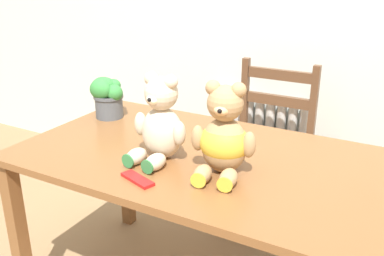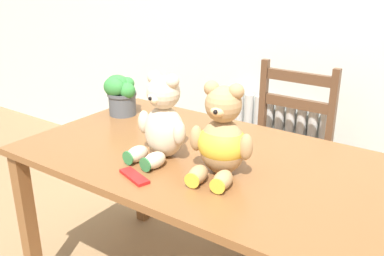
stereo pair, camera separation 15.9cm
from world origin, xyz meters
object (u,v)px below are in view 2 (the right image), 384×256
at_px(potted_plant, 121,93).
at_px(chocolate_bar, 134,176).
at_px(teddy_bear_left, 162,122).
at_px(wooden_chair_behind, 284,152).
at_px(teddy_bear_right, 222,139).

distance_m(potted_plant, chocolate_bar, 0.72).
bearing_deg(chocolate_bar, teddy_bear_left, 98.92).
bearing_deg(wooden_chair_behind, teddy_bear_right, 98.44).
relative_size(wooden_chair_behind, potted_plant, 4.73).
bearing_deg(chocolate_bar, teddy_bear_right, 41.53).
bearing_deg(potted_plant, chocolate_bar, -42.71).
bearing_deg(teddy_bear_left, wooden_chair_behind, -93.35).
bearing_deg(teddy_bear_left, teddy_bear_right, -174.87).
height_order(teddy_bear_right, chocolate_bar, teddy_bear_right).
bearing_deg(wooden_chair_behind, potted_plant, 47.07).
relative_size(potted_plant, chocolate_bar, 1.39).
xyz_separation_m(wooden_chair_behind, potted_plant, (-0.62, -0.67, 0.41)).
bearing_deg(potted_plant, teddy_bear_right, -19.98).
height_order(potted_plant, chocolate_bar, potted_plant).
height_order(wooden_chair_behind, potted_plant, potted_plant).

